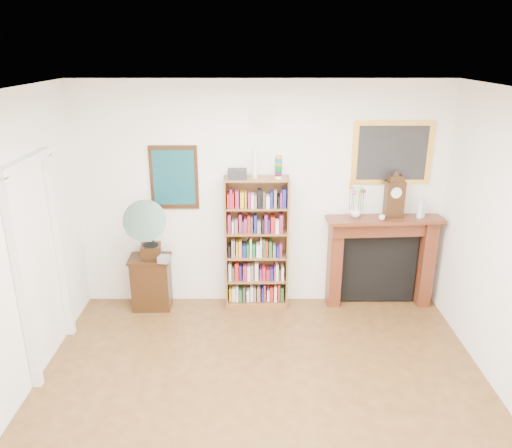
{
  "coord_description": "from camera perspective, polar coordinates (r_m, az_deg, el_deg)",
  "views": [
    {
      "loc": [
        -0.07,
        -3.36,
        3.15
      ],
      "look_at": [
        -0.06,
        1.6,
        1.37
      ],
      "focal_mm": 35.0,
      "sensor_mm": 36.0,
      "label": 1
    }
  ],
  "objects": [
    {
      "name": "teal_poster",
      "position": [
        6.1,
        -9.35,
        5.26
      ],
      "size": [
        0.58,
        0.04,
        0.78
      ],
      "color": "black",
      "rests_on": "back_wall"
    },
    {
      "name": "flower_vase",
      "position": [
        6.14,
        11.33,
        1.43
      ],
      "size": [
        0.15,
        0.15,
        0.14
      ],
      "primitive_type": "imported",
      "rotation": [
        0.0,
        0.0,
        0.1
      ],
      "color": "silver",
      "rests_on": "fireplace"
    },
    {
      "name": "room",
      "position": [
        3.78,
        0.98,
        -7.8
      ],
      "size": [
        4.51,
        5.01,
        2.81
      ],
      "color": "#56331A",
      "rests_on": "ground"
    },
    {
      "name": "bookshelf",
      "position": [
        6.11,
        0.06,
        -1.47
      ],
      "size": [
        0.78,
        0.28,
        1.94
      ],
      "rotation": [
        0.0,
        0.0,
        0.01
      ],
      "color": "brown",
      "rests_on": "floor"
    },
    {
      "name": "teacup",
      "position": [
        6.13,
        14.19,
        0.72
      ],
      "size": [
        0.1,
        0.1,
        0.06
      ],
      "primitive_type": "imported",
      "rotation": [
        0.0,
        0.0,
        0.39
      ],
      "color": "white",
      "rests_on": "fireplace"
    },
    {
      "name": "bottle_right",
      "position": [
        6.35,
        18.54,
        1.62
      ],
      "size": [
        0.06,
        0.06,
        0.2
      ],
      "primitive_type": "cylinder",
      "color": "silver",
      "rests_on": "fireplace"
    },
    {
      "name": "bottle_left",
      "position": [
        6.3,
        18.27,
        1.72
      ],
      "size": [
        0.07,
        0.07,
        0.24
      ],
      "primitive_type": "cylinder",
      "color": "silver",
      "rests_on": "fireplace"
    },
    {
      "name": "door_casing",
      "position": [
        5.38,
        -23.5,
        -2.55
      ],
      "size": [
        0.08,
        1.02,
        2.17
      ],
      "color": "white",
      "rests_on": "left_wall"
    },
    {
      "name": "gramophone",
      "position": [
        6.03,
        -12.4,
        -0.19
      ],
      "size": [
        0.58,
        0.68,
        0.8
      ],
      "rotation": [
        0.0,
        0.0,
        0.16
      ],
      "color": "black",
      "rests_on": "side_cabinet"
    },
    {
      "name": "mantel_clock",
      "position": [
        6.19,
        15.53,
        2.94
      ],
      "size": [
        0.24,
        0.15,
        0.52
      ],
      "rotation": [
        0.0,
        0.0,
        0.12
      ],
      "color": "black",
      "rests_on": "fireplace"
    },
    {
      "name": "cd_stack",
      "position": [
        6.12,
        -10.51,
        -3.95
      ],
      "size": [
        0.15,
        0.15,
        0.08
      ],
      "primitive_type": "cube",
      "rotation": [
        0.0,
        0.0,
        -0.24
      ],
      "color": "#ABAAB6",
      "rests_on": "side_cabinet"
    },
    {
      "name": "gilt_painting",
      "position": [
        6.17,
        15.29,
        7.84
      ],
      "size": [
        0.95,
        0.04,
        0.75
      ],
      "color": "gold",
      "rests_on": "back_wall"
    },
    {
      "name": "small_picture",
      "position": [
        5.89,
        0.62,
        11.94
      ],
      "size": [
        0.26,
        0.04,
        0.3
      ],
      "color": "white",
      "rests_on": "back_wall"
    },
    {
      "name": "side_cabinet",
      "position": [
        6.45,
        -11.85,
        -6.53
      ],
      "size": [
        0.51,
        0.38,
        0.69
      ],
      "primitive_type": "cube",
      "rotation": [
        0.0,
        0.0,
        0.03
      ],
      "color": "black",
      "rests_on": "floor"
    },
    {
      "name": "fireplace",
      "position": [
        6.44,
        14.03,
        -3.22
      ],
      "size": [
        1.42,
        0.42,
        1.19
      ],
      "rotation": [
        0.0,
        0.0,
        0.07
      ],
      "color": "#522513",
      "rests_on": "floor"
    }
  ]
}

